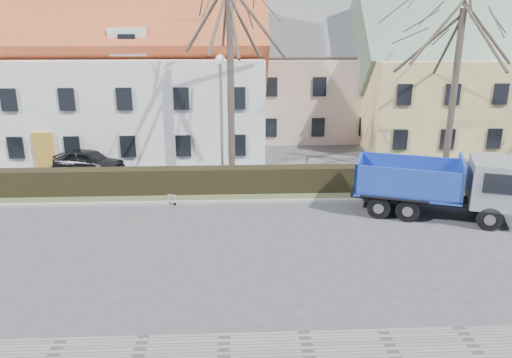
{
  "coord_description": "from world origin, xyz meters",
  "views": [
    {
      "loc": [
        -1.89,
        -17.97,
        8.39
      ],
      "look_at": [
        -0.91,
        3.33,
        1.6
      ],
      "focal_mm": 35.0,
      "sensor_mm": 36.0,
      "label": 1
    }
  ],
  "objects_px": {
    "streetlight": "(222,123)",
    "cart_frame": "(169,199)",
    "dump_truck": "(429,184)",
    "parked_car_a": "(89,161)"
  },
  "relations": [
    {
      "from": "streetlight",
      "to": "cart_frame",
      "type": "bearing_deg",
      "value": -135.26
    },
    {
      "from": "dump_truck",
      "to": "cart_frame",
      "type": "relative_size",
      "value": 11.16
    },
    {
      "from": "dump_truck",
      "to": "streetlight",
      "type": "bearing_deg",
      "value": 174.72
    },
    {
      "from": "dump_truck",
      "to": "streetlight",
      "type": "relative_size",
      "value": 1.04
    },
    {
      "from": "streetlight",
      "to": "cart_frame",
      "type": "height_order",
      "value": "streetlight"
    },
    {
      "from": "cart_frame",
      "to": "parked_car_a",
      "type": "relative_size",
      "value": 0.16
    },
    {
      "from": "streetlight",
      "to": "dump_truck",
      "type": "bearing_deg",
      "value": -24.9
    },
    {
      "from": "streetlight",
      "to": "cart_frame",
      "type": "xyz_separation_m",
      "value": [
        -2.53,
        -2.5,
        -3.16
      ]
    },
    {
      "from": "parked_car_a",
      "to": "cart_frame",
      "type": "bearing_deg",
      "value": -119.21
    },
    {
      "from": "dump_truck",
      "to": "cart_frame",
      "type": "distance_m",
      "value": 11.98
    }
  ]
}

